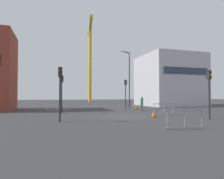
{
  "coord_description": "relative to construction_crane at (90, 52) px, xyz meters",
  "views": [
    {
      "loc": [
        -6.43,
        -17.19,
        1.82
      ],
      "look_at": [
        0.0,
        3.71,
        2.48
      ],
      "focal_mm": 33.21,
      "sensor_mm": 36.0,
      "label": 1
    }
  ],
  "objects": [
    {
      "name": "safety_barrier_rear",
      "position": [
        -10.19,
        -31.28,
        -13.52
      ],
      "size": [
        2.38,
        0.28,
        1.08
      ],
      "color": "#B2B5BA",
      "rests_on": "ground"
    },
    {
      "name": "safety_barrier_right_run",
      "position": [
        -0.6,
        -39.85,
        -13.52
      ],
      "size": [
        2.3,
        0.13,
        1.08
      ],
      "color": "#9EA0A5",
      "rests_on": "ground"
    },
    {
      "name": "traffic_light_crosswalk",
      "position": [
        0.8,
        -44.25,
        -11.52
      ],
      "size": [
        0.26,
        0.38,
        3.8
      ],
      "color": "#232326",
      "rests_on": "ground"
    },
    {
      "name": "traffic_light_near",
      "position": [
        -1.0,
        -30.71,
        -11.39
      ],
      "size": [
        0.33,
        0.39,
        4.02
      ],
      "color": "#232326",
      "rests_on": "ground"
    },
    {
      "name": "safety_barrier_mid_span",
      "position": [
        -4.08,
        -47.78,
        -13.52
      ],
      "size": [
        2.23,
        0.36,
        1.08
      ],
      "color": "gray",
      "rests_on": "ground"
    },
    {
      "name": "traffic_cone_striped",
      "position": [
        0.55,
        -30.9,
        -13.85
      ],
      "size": [
        0.51,
        0.51,
        0.52
      ],
      "color": "black",
      "rests_on": "ground"
    },
    {
      "name": "ground",
      "position": [
        -4.72,
        -40.17,
        -14.08
      ],
      "size": [
        160.0,
        160.0,
        0.0
      ],
      "primitive_type": "plane",
      "color": "#333335"
    },
    {
      "name": "office_block",
      "position": [
        10.09,
        -24.09,
        -9.49
      ],
      "size": [
        9.81,
        10.0,
        9.18
      ],
      "color": "#B7B7BC",
      "rests_on": "ground"
    },
    {
      "name": "traffic_light_verge",
      "position": [
        -10.39,
        -42.57,
        -11.51
      ],
      "size": [
        0.29,
        0.39,
        3.82
      ],
      "color": "#232326",
      "rests_on": "ground"
    },
    {
      "name": "traffic_light_far",
      "position": [
        -9.84,
        -35.28,
        -11.44
      ],
      "size": [
        0.36,
        0.38,
        3.93
      ],
      "color": "black",
      "rests_on": "ground"
    },
    {
      "name": "safety_barrier_left_run",
      "position": [
        -4.46,
        -28.23,
        -13.52
      ],
      "size": [
        2.36,
        0.12,
        1.08
      ],
      "color": "#B2B5BA",
      "rests_on": "ground"
    },
    {
      "name": "streetlamp_tall",
      "position": [
        0.03,
        -29.18,
        -9.24
      ],
      "size": [
        1.86,
        1.19,
        8.24
      ],
      "color": "#232326",
      "rests_on": "ground"
    },
    {
      "name": "pedestrian_walking",
      "position": [
        -0.43,
        -34.67,
        -13.06
      ],
      "size": [
        0.34,
        0.34,
        1.75
      ],
      "color": "#4C4C51",
      "rests_on": "ground"
    },
    {
      "name": "construction_crane",
      "position": [
        0.0,
        0.0,
        0.0
      ],
      "size": [
        3.51,
        15.62,
        21.31
      ],
      "color": "gold",
      "rests_on": "ground"
    },
    {
      "name": "traffic_cone_orange",
      "position": [
        -2.55,
        -41.45,
        -13.86
      ],
      "size": [
        0.49,
        0.49,
        0.49
      ],
      "color": "black",
      "rests_on": "ground"
    }
  ]
}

